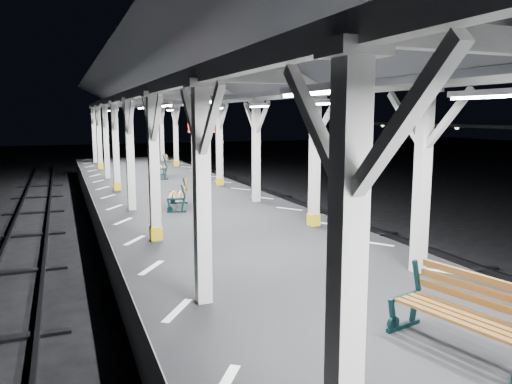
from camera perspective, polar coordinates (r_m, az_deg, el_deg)
ground at (r=10.55m, az=1.87°, el=-12.39°), size 120.00×120.00×0.00m
platform at (r=10.38m, az=1.88°, el=-9.82°), size 6.00×50.00×1.00m
hazard_stripes_left at (r=9.57m, az=-11.86°, el=-8.46°), size 1.00×48.00×0.01m
hazard_stripes_right at (r=11.39m, az=13.34°, el=-5.72°), size 1.00×48.00×0.01m
track_left at (r=9.83m, az=-26.98°, el=-14.52°), size 2.20×60.00×0.16m
track_right at (r=13.22m, az=22.42°, el=-8.29°), size 2.20×60.00×0.16m
canopy at (r=9.85m, az=2.05°, el=13.13°), size 5.40×49.00×4.65m
bench_near at (r=6.62m, az=22.84°, el=-12.44°), size 0.99×1.80×0.92m
bench_mid at (r=15.36m, az=-8.64°, el=-0.17°), size 0.95×1.64×0.84m
bench_far at (r=23.05m, az=-10.71°, el=2.96°), size 0.97×1.93×1.00m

